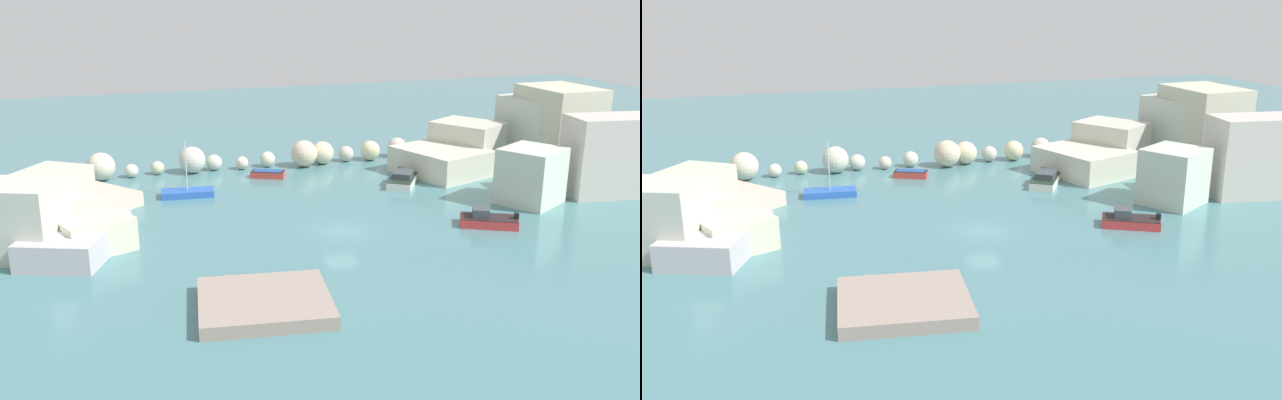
{
  "view_description": "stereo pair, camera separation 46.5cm",
  "coord_description": "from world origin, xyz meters",
  "views": [
    {
      "loc": [
        -17.77,
        -48.18,
        18.37
      ],
      "look_at": [
        0.0,
        5.34,
        1.0
      ],
      "focal_mm": 39.31,
      "sensor_mm": 36.0,
      "label": 1
    },
    {
      "loc": [
        -17.33,
        -48.33,
        18.37
      ],
      "look_at": [
        0.0,
        5.34,
        1.0
      ],
      "focal_mm": 39.31,
      "sensor_mm": 36.0,
      "label": 2
    }
  ],
  "objects": [
    {
      "name": "moored_boat_4",
      "position": [
        -10.02,
        13.3,
        0.32
      ],
      "size": [
        4.86,
        2.39,
        5.08
      ],
      "rotation": [
        0.0,
        0.0,
        3.03
      ],
      "color": "blue",
      "rests_on": "cove_water"
    },
    {
      "name": "moored_boat_5",
      "position": [
        -1.5,
        17.28,
        0.38
      ],
      "size": [
        3.54,
        2.61,
        0.72
      ],
      "rotation": [
        0.0,
        0.0,
        5.83
      ],
      "color": "#CA4037",
      "rests_on": "cove_water"
    },
    {
      "name": "moored_boat_3",
      "position": [
        -10.39,
        -8.4,
        0.24
      ],
      "size": [
        2.29,
        3.42,
        0.48
      ],
      "rotation": [
        0.0,
        0.0,
        4.36
      ],
      "color": "gray",
      "rests_on": "cove_water"
    },
    {
      "name": "moored_boat_2",
      "position": [
        10.52,
        11.22,
        0.5
      ],
      "size": [
        5.66,
        6.86,
        1.33
      ],
      "rotation": [
        0.0,
        0.0,
        4.11
      ],
      "color": "white",
      "rests_on": "cove_water"
    },
    {
      "name": "rock_breakwater",
      "position": [
        -1.58,
        21.14,
        1.2
      ],
      "size": [
        33.99,
        3.86,
        2.79
      ],
      "color": "beige",
      "rests_on": "ground"
    },
    {
      "name": "moored_boat_1",
      "position": [
        13.22,
        18.05,
        0.22
      ],
      "size": [
        3.23,
        3.04,
        0.45
      ],
      "rotation": [
        0.0,
        0.0,
        3.85
      ],
      "color": "navy",
      "rests_on": "cove_water"
    },
    {
      "name": "cliff_headland_right",
      "position": [
        24.88,
        10.63,
        3.19
      ],
      "size": [
        20.91,
        21.31,
        8.36
      ],
      "color": "beige",
      "rests_on": "ground"
    },
    {
      "name": "stone_dock",
      "position": [
        -9.0,
        -11.37,
        0.41
      ],
      "size": [
        8.65,
        7.97,
        0.82
      ],
      "primitive_type": "cube",
      "rotation": [
        0.0,
        0.0,
        -0.14
      ],
      "color": "gray",
      "rests_on": "ground"
    },
    {
      "name": "cliff_headland_left",
      "position": [
        -24.61,
        5.97,
        2.01
      ],
      "size": [
        22.14,
        21.89,
        5.3
      ],
      "color": "beige",
      "rests_on": "ground"
    },
    {
      "name": "moored_boat_0",
      "position": [
        11.49,
        -2.4,
        0.5
      ],
      "size": [
        4.96,
        4.04,
        1.47
      ],
      "rotation": [
        0.0,
        0.0,
        2.65
      ],
      "color": "#CF3737",
      "rests_on": "cove_water"
    },
    {
      "name": "cove_water",
      "position": [
        0.0,
        0.0,
        0.0
      ],
      "size": [
        160.0,
        160.0,
        0.0
      ],
      "primitive_type": "plane",
      "color": "teal",
      "rests_on": "ground"
    }
  ]
}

